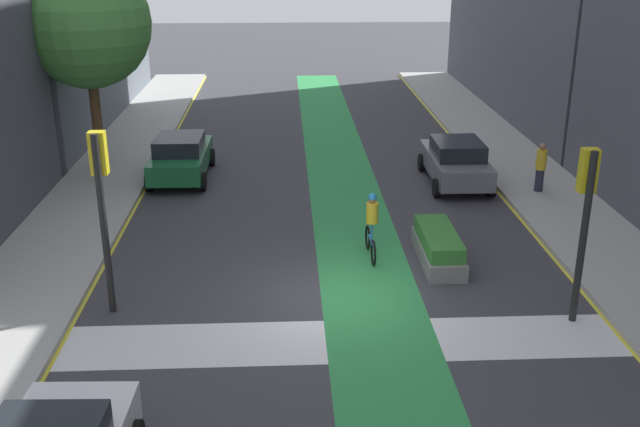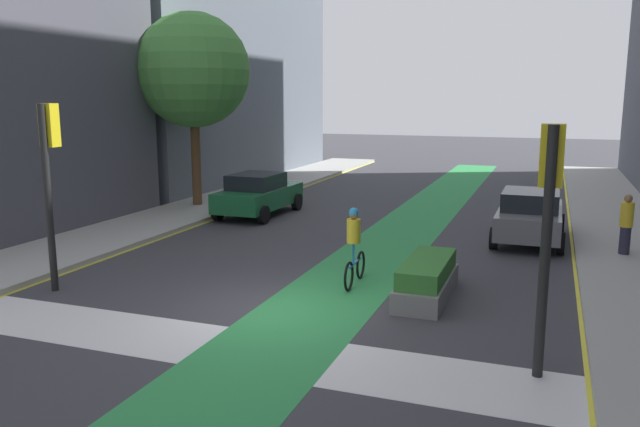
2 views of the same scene
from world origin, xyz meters
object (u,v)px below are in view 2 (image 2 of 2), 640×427
object	(u,v)px
car_green_left_far	(258,194)
cyclist_in_lane	(354,245)
street_tree_near	(193,71)
car_grey_right_far	(530,215)
traffic_signal_near_right	(549,202)
traffic_signal_near_left	(49,161)
pedestrian_sidewalk_right_a	(626,224)
median_planter	(427,279)

from	to	relation	value
car_green_left_far	cyclist_in_lane	size ratio (longest dim) A/B	2.28
car_green_left_far	street_tree_near	distance (m)	5.41
car_grey_right_far	street_tree_near	bearing A→B (deg)	172.65
car_green_left_far	street_tree_near	xyz separation A→B (m)	(-2.93, 0.56, 4.51)
traffic_signal_near_right	car_grey_right_far	xyz separation A→B (m)	(-0.50, 9.74, -1.97)
traffic_signal_near_left	cyclist_in_lane	distance (m)	7.06
pedestrian_sidewalk_right_a	traffic_signal_near_right	bearing A→B (deg)	-103.50
traffic_signal_near_right	median_planter	size ratio (longest dim) A/B	1.38
car_grey_right_far	cyclist_in_lane	xyz separation A→B (m)	(-3.65, -6.22, 0.17)
car_grey_right_far	pedestrian_sidewalk_right_a	distance (m)	2.86
median_planter	traffic_signal_near_right	bearing A→B (deg)	-53.51
traffic_signal_near_right	car_green_left_far	distance (m)	14.90
pedestrian_sidewalk_right_a	median_planter	world-z (taller)	pedestrian_sidewalk_right_a
street_tree_near	car_green_left_far	bearing A→B (deg)	-10.83
car_grey_right_far	traffic_signal_near_right	bearing A→B (deg)	-87.09
car_green_left_far	median_planter	distance (m)	10.79
traffic_signal_near_left	cyclist_in_lane	world-z (taller)	traffic_signal_near_left
traffic_signal_near_right	median_planter	distance (m)	4.67
traffic_signal_near_right	cyclist_in_lane	xyz separation A→B (m)	(-4.14, 3.52, -1.80)
car_green_left_far	street_tree_near	bearing A→B (deg)	169.17
traffic_signal_near_left	median_planter	bearing A→B (deg)	15.94
pedestrian_sidewalk_right_a	traffic_signal_near_left	bearing A→B (deg)	-149.20
cyclist_in_lane	street_tree_near	xyz separation A→B (m)	(-8.87, 7.83, 4.34)
car_grey_right_far	pedestrian_sidewalk_right_a	bearing A→B (deg)	-29.11
pedestrian_sidewalk_right_a	street_tree_near	distance (m)	15.92
car_grey_right_far	car_green_left_far	xyz separation A→B (m)	(-9.59, 1.05, 0.00)
pedestrian_sidewalk_right_a	median_planter	distance (m)	6.76
street_tree_near	median_planter	size ratio (longest dim) A/B	2.59
cyclist_in_lane	median_planter	world-z (taller)	cyclist_in_lane
traffic_signal_near_left	median_planter	size ratio (longest dim) A/B	1.47
traffic_signal_near_left	traffic_signal_near_right	bearing A→B (deg)	-5.16
pedestrian_sidewalk_right_a	street_tree_near	bearing A→B (deg)	168.68
traffic_signal_near_right	traffic_signal_near_left	size ratio (longest dim) A/B	0.94
car_grey_right_far	cyclist_in_lane	distance (m)	7.21
pedestrian_sidewalk_right_a	cyclist_in_lane	bearing A→B (deg)	-141.87
street_tree_near	median_planter	xyz separation A→B (m)	(10.62, -8.12, -4.91)
street_tree_near	pedestrian_sidewalk_right_a	bearing A→B (deg)	-11.32
traffic_signal_near_right	street_tree_near	bearing A→B (deg)	138.91
traffic_signal_near_left	street_tree_near	size ratio (longest dim) A/B	0.57
street_tree_near	car_grey_right_far	bearing A→B (deg)	-7.35
traffic_signal_near_left	median_planter	distance (m)	8.72
traffic_signal_near_right	pedestrian_sidewalk_right_a	bearing A→B (deg)	76.50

